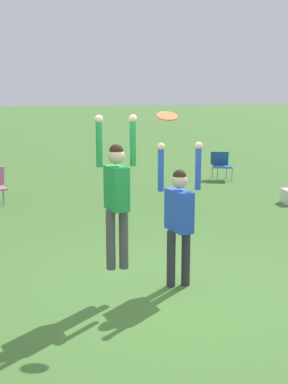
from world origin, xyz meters
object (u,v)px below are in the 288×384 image
(person_jumping, at_px, (117,190))
(frisbee, at_px, (167,116))
(person_defending, at_px, (179,212))
(camping_chair_2, at_px, (221,163))

(person_jumping, xyz_separation_m, frisbee, (0.65, 0.03, 0.91))
(person_defending, bearing_deg, person_jumping, -90.00)
(person_jumping, bearing_deg, person_defending, -90.00)
(person_jumping, height_order, frisbee, frisbee)
(person_jumping, bearing_deg, frisbee, -101.79)
(person_jumping, relative_size, person_defending, 0.99)
(frisbee, relative_size, camping_chair_2, 0.34)
(frisbee, bearing_deg, person_jumping, -177.26)
(person_jumping, distance_m, person_defending, 0.99)
(person_jumping, bearing_deg, camping_chair_2, -43.32)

